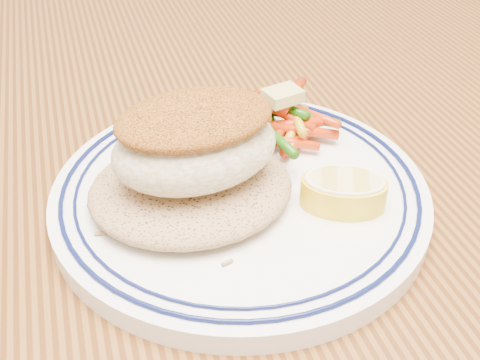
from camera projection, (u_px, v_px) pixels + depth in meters
name	position (u px, v px, depth m)	size (l,w,h in m)	color
dining_table	(195.00, 283.00, 0.48)	(1.50, 0.90, 0.75)	#4B280F
plate	(240.00, 193.00, 0.40)	(0.25, 0.25, 0.02)	white
rice_pilaf	(191.00, 184.00, 0.38)	(0.13, 0.12, 0.03)	#99744C
fish_fillet	(195.00, 140.00, 0.36)	(0.11, 0.09, 0.05)	beige
vegetable_pile	(277.00, 120.00, 0.44)	(0.10, 0.11, 0.03)	#1C520A
butter_pat	(283.00, 96.00, 0.43)	(0.03, 0.02, 0.01)	#D3C067
lemon_wedge	(344.00, 191.00, 0.38)	(0.07, 0.07, 0.02)	yellow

